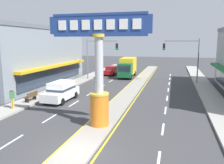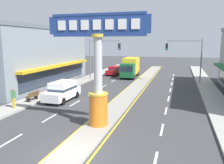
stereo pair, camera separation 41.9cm
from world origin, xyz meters
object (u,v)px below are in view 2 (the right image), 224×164
at_px(suv_far_right_lane, 62,91).
at_px(pedestrian_near_kerb, 13,97).
at_px(traffic_light_right_side, 188,53).
at_px(district_sign, 98,72).
at_px(sedan_near_right_lane, 114,70).
at_px(box_truck_near_left_lane, 130,67).
at_px(street_bench, 33,96).
at_px(storefront_left, 31,56).
at_px(traffic_light_left_side, 101,52).

height_order(suv_far_right_lane, pedestrian_near_kerb, suv_far_right_lane).
bearing_deg(traffic_light_right_side, district_sign, -107.93).
distance_m(sedan_near_right_lane, pedestrian_near_kerb, 23.04).
relative_size(box_truck_near_left_lane, pedestrian_near_kerb, 4.08).
xyz_separation_m(sedan_near_right_lane, street_bench, (-2.39, -20.26, -0.14)).
xyz_separation_m(storefront_left, pedestrian_near_kerb, (6.11, -11.19, -2.72)).
bearing_deg(suv_far_right_lane, storefront_left, 140.30).
bearing_deg(district_sign, box_truck_near_left_lane, 96.57).
bearing_deg(storefront_left, pedestrian_near_kerb, -61.37).
distance_m(suv_far_right_lane, box_truck_near_left_lane, 17.54).
xyz_separation_m(storefront_left, traffic_light_left_side, (8.21, 5.51, 0.38)).
xyz_separation_m(district_sign, box_truck_near_left_lane, (-2.65, 23.01, -2.08)).
bearing_deg(traffic_light_right_side, street_bench, -134.35).
bearing_deg(sedan_near_right_lane, traffic_light_right_side, -24.52).
relative_size(district_sign, sedan_near_right_lane, 1.70).
height_order(district_sign, suv_far_right_lane, district_sign).
bearing_deg(traffic_light_left_side, street_bench, -98.49).
xyz_separation_m(traffic_light_left_side, sedan_near_right_lane, (0.29, 6.21, -3.46)).
bearing_deg(box_truck_near_left_lane, street_bench, -106.70).
height_order(traffic_light_left_side, box_truck_near_left_lane, traffic_light_left_side).
bearing_deg(storefront_left, suv_far_right_lane, -39.70).
relative_size(sedan_near_right_lane, box_truck_near_left_lane, 0.62).
bearing_deg(traffic_light_right_side, box_truck_near_left_lane, 155.87).
relative_size(street_bench, pedestrian_near_kerb, 0.93).
distance_m(storefront_left, traffic_light_left_side, 9.89).
height_order(sedan_near_right_lane, suv_far_right_lane, suv_far_right_lane).
relative_size(storefront_left, traffic_light_right_side, 3.14).
distance_m(sedan_near_right_lane, suv_far_right_lane, 18.77).
height_order(storefront_left, traffic_light_right_side, storefront_left).
distance_m(storefront_left, box_truck_near_left_lane, 15.67).
relative_size(traffic_light_right_side, pedestrian_near_kerb, 3.62).
bearing_deg(box_truck_near_left_lane, storefront_left, -139.06).
distance_m(district_sign, box_truck_near_left_lane, 23.26).
bearing_deg(storefront_left, box_truck_near_left_lane, 40.94).
bearing_deg(suv_far_right_lane, district_sign, -44.55).
height_order(suv_far_right_lane, street_bench, suv_far_right_lane).
distance_m(traffic_light_left_side, traffic_light_right_side, 12.36).
relative_size(traffic_light_right_side, box_truck_near_left_lane, 0.89).
bearing_deg(pedestrian_near_kerb, box_truck_near_left_lane, 75.28).
relative_size(district_sign, suv_far_right_lane, 1.60).
bearing_deg(storefront_left, street_bench, -54.44).
bearing_deg(storefront_left, district_sign, -41.78).
xyz_separation_m(traffic_light_left_side, traffic_light_right_side, (12.33, 0.71, 0.00)).
distance_m(traffic_light_right_side, street_bench, 20.96).
height_order(district_sign, pedestrian_near_kerb, district_sign).
xyz_separation_m(sedan_near_right_lane, box_truck_near_left_lane, (3.23, -1.54, 0.91)).
relative_size(traffic_light_left_side, sedan_near_right_lane, 1.42).
height_order(box_truck_near_left_lane, pedestrian_near_kerb, box_truck_near_left_lane).
xyz_separation_m(traffic_light_right_side, box_truck_near_left_lane, (-8.82, 3.95, -2.55)).
bearing_deg(box_truck_near_left_lane, traffic_light_left_side, -127.02).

